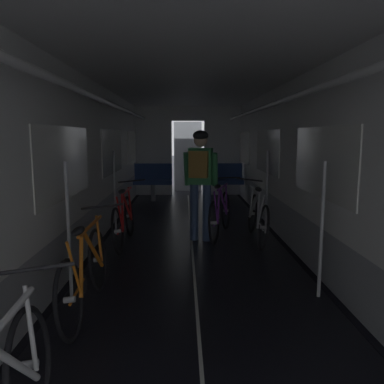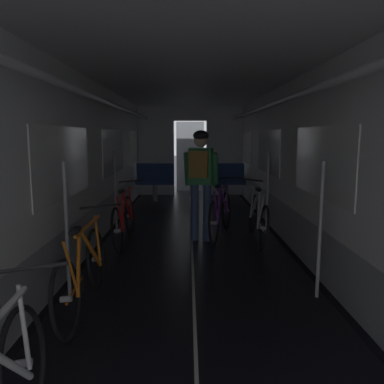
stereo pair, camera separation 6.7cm
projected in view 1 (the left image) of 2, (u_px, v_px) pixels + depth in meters
The scene contains 8 objects.
train_car_shell at pixel (193, 132), 5.19m from camera, with size 3.14×12.34×2.57m.
bench_seat_far_left at pixel (153, 179), 9.76m from camera, with size 0.98×0.51×0.95m.
bench_seat_far_right at pixel (224, 178), 9.80m from camera, with size 0.98×0.51×0.95m.
bicycle_orange at pixel (86, 272), 3.60m from camera, with size 0.44×1.69×0.95m.
bicycle_red at pixel (124, 220), 5.83m from camera, with size 0.44×1.69×0.95m.
bicycle_silver at pixel (257, 217), 6.04m from camera, with size 0.44×1.69×0.95m.
person_cyclist_aisle at pixel (200, 173), 5.94m from camera, with size 0.56×0.45×1.73m.
bicycle_purple_in_aisle at pixel (220, 213), 6.31m from camera, with size 0.66×1.64×0.94m.
Camera 1 is at (-0.12, -1.65, 1.65)m, focal length 35.95 mm.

